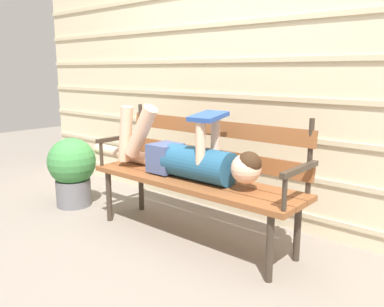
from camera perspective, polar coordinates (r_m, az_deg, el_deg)
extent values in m
plane|color=gray|center=(2.86, -1.56, -12.70)|extent=(12.00, 12.00, 0.00)
cube|color=beige|center=(3.20, 7.73, 13.11)|extent=(5.34, 0.06, 2.52)
cube|color=beige|center=(3.34, 6.87, -6.50)|extent=(5.34, 0.02, 0.04)
cube|color=beige|center=(3.26, 6.99, -1.82)|extent=(5.34, 0.02, 0.04)
cube|color=beige|center=(3.21, 7.11, 3.06)|extent=(5.34, 0.02, 0.04)
cube|color=beige|center=(3.18, 7.24, 8.07)|extent=(5.34, 0.02, 0.04)
cube|color=beige|center=(3.17, 7.38, 13.13)|extent=(5.34, 0.02, 0.04)
cube|color=beige|center=(3.19, 7.52, 18.17)|extent=(5.34, 0.02, 0.04)
cube|color=brown|center=(2.68, -2.05, -4.63)|extent=(1.65, 0.14, 0.04)
cube|color=brown|center=(2.79, 0.00, -3.98)|extent=(1.65, 0.14, 0.04)
cube|color=brown|center=(2.90, 1.90, -3.38)|extent=(1.65, 0.14, 0.04)
cube|color=brown|center=(2.92, 2.75, -0.37)|extent=(1.58, 0.05, 0.11)
cube|color=brown|center=(2.88, 2.80, 3.73)|extent=(1.58, 0.05, 0.11)
cylinder|color=#382D23|center=(3.41, -7.34, 3.13)|extent=(0.03, 0.03, 0.46)
cylinder|color=#382D23|center=(2.51, 16.55, -0.40)|extent=(0.03, 0.03, 0.46)
cylinder|color=#382D23|center=(3.25, -11.81, -6.00)|extent=(0.04, 0.04, 0.41)
cylinder|color=#382D23|center=(2.34, 11.08, -13.19)|extent=(0.04, 0.04, 0.41)
cylinder|color=#382D23|center=(3.46, -7.31, -4.76)|extent=(0.04, 0.04, 0.41)
cylinder|color=#382D23|center=(2.62, 14.87, -10.57)|extent=(0.04, 0.04, 0.41)
cube|color=#382D23|center=(3.31, -10.57, 2.20)|extent=(0.04, 0.42, 0.03)
cylinder|color=#382D23|center=(3.22, -12.87, 0.04)|extent=(0.03, 0.03, 0.20)
cube|color=#382D23|center=(2.31, 15.23, -2.17)|extent=(0.04, 0.42, 0.03)
cylinder|color=#382D23|center=(2.19, 13.13, -5.56)|extent=(0.03, 0.03, 0.20)
cylinder|color=#23567A|center=(2.72, 1.00, -1.53)|extent=(0.52, 0.23, 0.23)
cube|color=#475684|center=(2.93, -3.83, -0.58)|extent=(0.20, 0.22, 0.21)
sphere|color=beige|center=(2.49, 7.75, -2.16)|extent=(0.19, 0.19, 0.19)
sphere|color=#382314|center=(2.47, 8.15, -1.48)|extent=(0.16, 0.16, 0.16)
cylinder|color=beige|center=(2.99, -7.32, 3.14)|extent=(0.32, 0.11, 0.42)
cylinder|color=beige|center=(3.13, -9.51, 2.77)|extent=(0.15, 0.09, 0.44)
cylinder|color=beige|center=(3.33, -9.09, -0.23)|extent=(0.82, 0.10, 0.10)
cylinder|color=beige|center=(2.58, 1.21, 1.35)|extent=(0.06, 0.06, 0.32)
cylinder|color=beige|center=(2.70, 3.37, 1.81)|extent=(0.06, 0.06, 0.32)
cube|color=#284C9E|center=(2.61, 2.35, 5.35)|extent=(0.21, 0.27, 0.06)
cylinder|color=slate|center=(3.72, -16.60, -5.38)|extent=(0.30, 0.30, 0.24)
sphere|color=#3D8442|center=(3.64, -16.86, -1.11)|extent=(0.42, 0.42, 0.42)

